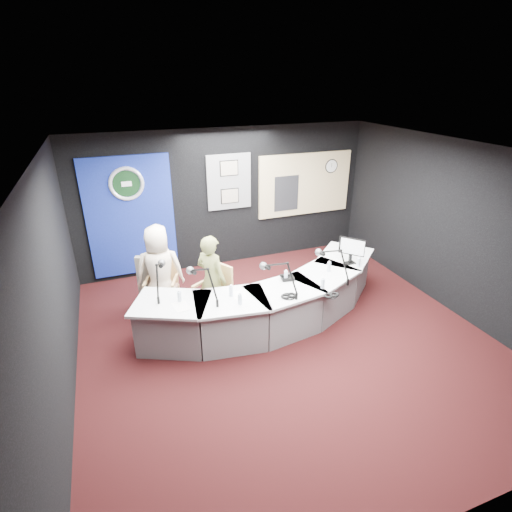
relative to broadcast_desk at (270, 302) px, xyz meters
name	(u,v)px	position (x,y,z in m)	size (l,w,h in m)	color
ground	(287,339)	(0.05, -0.55, -0.38)	(6.00, 6.00, 0.00)	black
ceiling	(294,155)	(0.05, -0.55, 2.42)	(6.00, 6.00, 0.02)	silver
wall_back	(227,199)	(0.05, 2.45, 1.02)	(6.00, 0.02, 2.80)	black
wall_front	(460,413)	(0.05, -3.55, 1.02)	(6.00, 0.02, 2.80)	black
wall_left	(53,295)	(-2.95, -0.55, 1.02)	(0.02, 6.00, 2.80)	black
wall_right	(457,229)	(3.05, -0.55, 1.02)	(0.02, 6.00, 2.80)	black
broadcast_desk	(270,302)	(0.00, 0.00, 0.00)	(4.50, 1.90, 0.75)	silver
backdrop_panel	(131,217)	(-1.85, 2.42, 0.88)	(1.60, 0.05, 2.30)	navy
agency_seal	(126,184)	(-1.85, 2.38, 1.52)	(0.63, 0.63, 0.07)	silver
seal_center	(126,184)	(-1.85, 2.38, 1.52)	(0.48, 0.48, 0.01)	black
pinboard	(229,182)	(0.10, 2.42, 1.38)	(0.90, 0.04, 1.10)	slate
framed_photo_upper	(229,168)	(0.10, 2.39, 1.65)	(0.34, 0.02, 0.27)	gray
framed_photo_lower	(230,196)	(0.10, 2.39, 1.09)	(0.34, 0.02, 0.27)	gray
booth_window_frame	(305,184)	(1.80, 2.42, 1.18)	(2.12, 0.06, 1.32)	tan
booth_glow	(305,184)	(1.80, 2.41, 1.18)	(2.00, 0.02, 1.20)	beige
equipment_rack	(286,193)	(1.35, 2.39, 1.03)	(0.55, 0.02, 0.75)	black
wall_clock	(331,166)	(2.40, 2.39, 1.52)	(0.28, 0.28, 0.01)	white
armchair_left	(162,288)	(-1.59, 0.87, 0.11)	(0.54, 0.54, 0.96)	tan
armchair_right	(213,295)	(-0.86, 0.36, 0.10)	(0.54, 0.54, 0.96)	tan
draped_jacket	(152,276)	(-1.70, 1.11, 0.24)	(0.50, 0.10, 0.70)	slate
person_man	(160,271)	(-1.59, 0.87, 0.41)	(0.77, 0.50, 1.58)	beige
person_woman	(212,280)	(-0.86, 0.36, 0.38)	(0.55, 0.36, 1.50)	olive
computer_monitor	(352,246)	(1.52, 0.11, 0.70)	(0.47, 0.03, 0.32)	black
desk_phone	(288,278)	(0.27, -0.05, 0.40)	(0.19, 0.15, 0.05)	black
headphones_near	(331,295)	(0.65, -0.75, 0.39)	(0.19, 0.19, 0.03)	black
headphones_far	(289,296)	(0.06, -0.55, 0.39)	(0.22, 0.22, 0.04)	black
paper_stack	(181,306)	(-1.46, -0.25, 0.38)	(0.20, 0.29, 0.00)	white
notepad	(240,295)	(-0.59, -0.24, 0.38)	(0.19, 0.26, 0.00)	white
boom_mic_a	(159,275)	(-1.66, 0.24, 0.68)	(0.28, 0.72, 0.60)	black
boom_mic_b	(203,280)	(-1.10, -0.15, 0.68)	(0.36, 0.69, 0.60)	black
boom_mic_c	(280,274)	(-0.02, -0.37, 0.68)	(0.42, 0.66, 0.60)	black
boom_mic_d	(333,261)	(0.96, -0.24, 0.68)	(0.32, 0.71, 0.60)	black
water_bottles	(281,283)	(0.07, -0.26, 0.46)	(3.09, 0.53, 0.18)	silver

